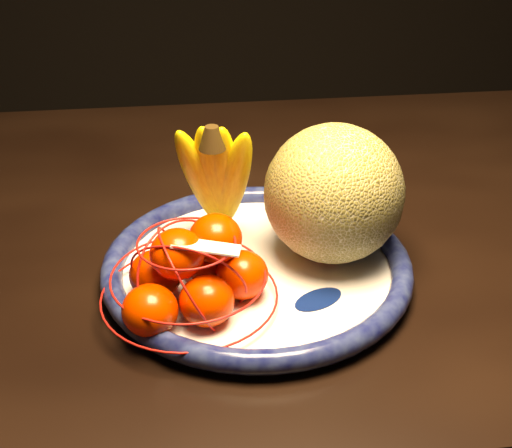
{
  "coord_description": "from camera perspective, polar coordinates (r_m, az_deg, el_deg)",
  "views": [
    {
      "loc": [
        -0.0,
        -0.87,
        1.24
      ],
      "look_at": [
        0.07,
        -0.14,
        0.8
      ],
      "focal_mm": 50.0,
      "sensor_mm": 36.0,
      "label": 1
    }
  ],
  "objects": [
    {
      "name": "cantaloupe",
      "position": [
        0.86,
        6.24,
        2.44
      ],
      "size": [
        0.17,
        0.17,
        0.17
      ],
      "primitive_type": "sphere",
      "color": "olive",
      "rests_on": "fruit_bowl"
    },
    {
      "name": "fruit_bowl",
      "position": [
        0.87,
        0.07,
        -3.48
      ],
      "size": [
        0.38,
        0.38,
        0.03
      ],
      "rotation": [
        0.0,
        0.0,
        -0.11
      ],
      "color": "white",
      "rests_on": "dining_table"
    },
    {
      "name": "dining_table",
      "position": [
        1.04,
        -4.23,
        -3.32
      ],
      "size": [
        1.48,
        0.9,
        0.73
      ],
      "rotation": [
        0.0,
        0.0,
        0.01
      ],
      "color": "black",
      "rests_on": "ground"
    },
    {
      "name": "price_tag",
      "position": [
        0.75,
        -4.01,
        -1.81
      ],
      "size": [
        0.08,
        0.04,
        0.01
      ],
      "primitive_type": "cube",
      "rotation": [
        -0.14,
        0.1,
        -0.19
      ],
      "color": "white",
      "rests_on": "mandarin_bag"
    },
    {
      "name": "banana_bunch",
      "position": [
        0.88,
        -3.11,
        4.02
      ],
      "size": [
        0.12,
        0.12,
        0.19
      ],
      "rotation": [
        0.0,
        0.0,
        -0.19
      ],
      "color": "yellow",
      "rests_on": "fruit_bowl"
    },
    {
      "name": "mandarin_bag",
      "position": [
        0.79,
        -5.07,
        -4.01
      ],
      "size": [
        0.26,
        0.26,
        0.13
      ],
      "rotation": [
        0.0,
        0.0,
        0.35
      ],
      "color": "#FF2400",
      "rests_on": "fruit_bowl"
    }
  ]
}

